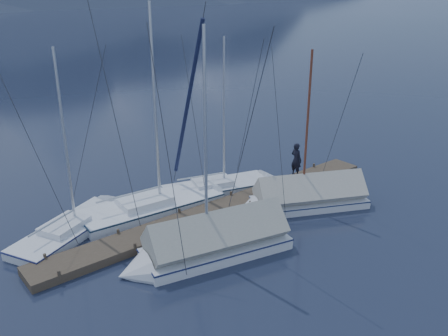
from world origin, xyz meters
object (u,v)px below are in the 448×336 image
(sailboat_open_mid, at_px, (170,203))
(sailboat_covered_near, at_px, (300,199))
(sailboat_covered_far, at_px, (204,247))
(sailboat_open_right, at_px, (232,186))
(sailboat_open_left, at_px, (83,222))
(person, at_px, (296,160))

(sailboat_open_mid, bearing_deg, sailboat_covered_near, -39.42)
(sailboat_covered_far, bearing_deg, sailboat_covered_near, 6.59)
(sailboat_open_right, relative_size, sailboat_covered_near, 1.03)
(sailboat_open_left, distance_m, sailboat_covered_near, 9.91)
(sailboat_open_left, height_order, sailboat_open_mid, sailboat_open_mid)
(sailboat_open_right, xyz_separation_m, sailboat_covered_near, (1.10, -3.67, 0.26))
(sailboat_open_mid, relative_size, person, 5.61)
(sailboat_open_mid, xyz_separation_m, person, (6.83, -1.62, 1.07))
(sailboat_open_left, height_order, sailboat_open_right, sailboat_open_left)
(sailboat_open_left, distance_m, sailboat_open_mid, 4.09)
(sailboat_open_mid, height_order, sailboat_covered_near, sailboat_open_mid)
(sailboat_open_left, xyz_separation_m, sailboat_open_mid, (4.01, -0.80, 0.03))
(sailboat_open_mid, xyz_separation_m, sailboat_covered_near, (4.72, -3.88, 0.23))
(sailboat_open_left, relative_size, sailboat_open_mid, 0.83)
(sailboat_covered_near, bearing_deg, sailboat_open_left, 151.80)
(sailboat_open_left, relative_size, person, 4.67)
(sailboat_open_right, xyz_separation_m, sailboat_covered_far, (-5.06, -4.39, 0.32))
(sailboat_open_mid, bearing_deg, sailboat_open_right, -3.25)
(sailboat_open_mid, distance_m, sailboat_covered_near, 6.11)
(sailboat_open_mid, bearing_deg, sailboat_open_left, 168.70)
(sailboat_open_left, xyz_separation_m, sailboat_covered_far, (2.57, -5.39, 0.32))
(sailboat_open_right, height_order, sailboat_covered_far, sailboat_covered_far)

